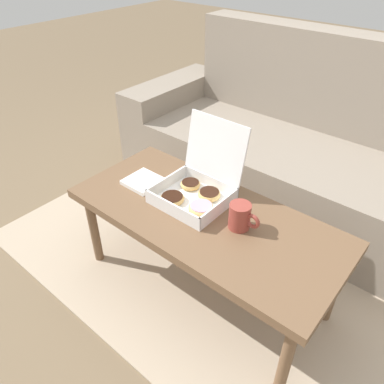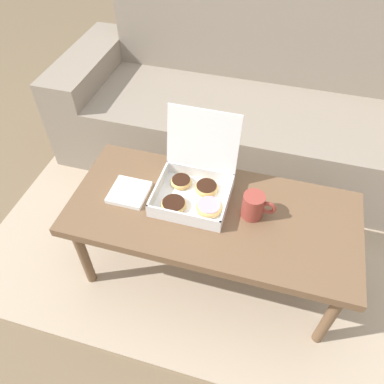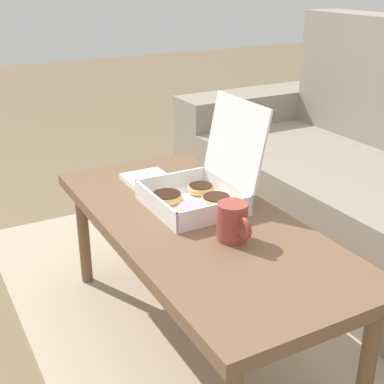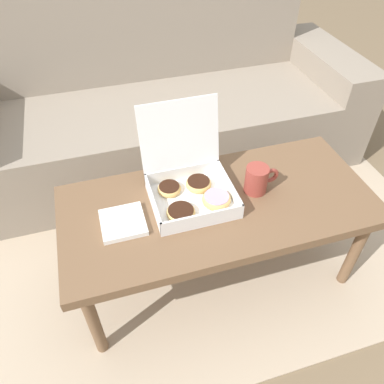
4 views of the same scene
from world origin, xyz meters
name	(u,v)px [view 2 (image 2 of 4)]	position (x,y,z in m)	size (l,w,h in m)	color
ground_plane	(215,250)	(0.00, 0.00, 0.00)	(12.00, 12.00, 0.00)	#756047
area_rug	(227,207)	(0.00, 0.30, 0.01)	(2.32, 1.85, 0.01)	tan
couch	(249,109)	(0.00, 0.81, 0.32)	(2.20, 0.81, 0.98)	gray
coffee_table	(212,218)	(0.00, -0.12, 0.41)	(1.18, 0.53, 0.45)	brown
pastry_box	(195,186)	(-0.09, -0.06, 0.51)	(0.30, 0.32, 0.33)	white
coffee_mug	(254,206)	(0.16, -0.10, 0.51)	(0.13, 0.09, 0.11)	#993D33
napkin_stack	(129,192)	(-0.36, -0.13, 0.46)	(0.15, 0.15, 0.02)	white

